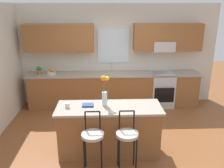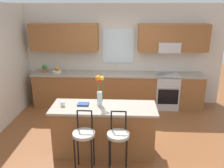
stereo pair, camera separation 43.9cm
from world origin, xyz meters
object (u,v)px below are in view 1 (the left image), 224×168
mug_ceramic (67,105)px  fruit_bowl_oranges (52,72)px  flower_vase (104,90)px  potted_plant_small (39,70)px  kitchen_island (109,130)px  cookbook (88,105)px  oven_range (162,89)px  bar_stool_near (93,138)px  bar_stool_middle (127,137)px

mug_ceramic → fruit_bowl_oranges: (-0.71, 2.22, 0.00)m
mug_ceramic → flower_vase: bearing=6.0°
mug_ceramic → potted_plant_small: size_ratio=0.42×
kitchen_island → potted_plant_small: potted_plant_small is taller
kitchen_island → cookbook: (-0.38, 0.05, 0.47)m
oven_range → cookbook: 2.87m
bar_stool_near → potted_plant_small: potted_plant_small is taller
bar_stool_middle → potted_plant_small: 3.46m
bar_stool_middle → bar_stool_near: bearing=180.0°
cookbook → bar_stool_middle: bearing=-43.0°
mug_ceramic → kitchen_island: bearing=1.3°
bar_stool_near → kitchen_island: bearing=63.7°
flower_vase → bar_stool_near: bearing=-108.1°
cookbook → potted_plant_small: (-1.40, 2.15, 0.10)m
potted_plant_small → bar_stool_middle: bearing=-53.3°
mug_ceramic → potted_plant_small: 2.45m
kitchen_island → cookbook: bearing=172.1°
oven_range → potted_plant_small: (-3.28, 0.02, 0.57)m
bar_stool_middle → potted_plant_small: potted_plant_small is taller
bar_stool_middle → potted_plant_small: bearing=126.7°
potted_plant_small → mug_ceramic: bearing=-64.8°
bar_stool_middle → kitchen_island: bearing=116.3°
kitchen_island → flower_vase: 0.76m
bar_stool_near → flower_vase: flower_vase is taller
oven_range → bar_stool_middle: bar_stool_middle is taller
oven_range → kitchen_island: size_ratio=0.49×
kitchen_island → mug_ceramic: (-0.73, -0.02, 0.50)m
fruit_bowl_oranges → bar_stool_near: bearing=-67.0°
cookbook → fruit_bowl_oranges: fruit_bowl_oranges is taller
oven_range → potted_plant_small: 3.33m
bar_stool_near → flower_vase: size_ratio=1.83×
bar_stool_middle → potted_plant_small: size_ratio=4.91×
mug_ceramic → bar_stool_near: bearing=-49.7°
kitchen_island → flower_vase: (-0.08, 0.05, 0.75)m
flower_vase → fruit_bowl_oranges: (-1.37, 2.15, -0.25)m
bar_stool_near → bar_stool_middle: 0.55m
kitchen_island → bar_stool_near: (-0.27, -0.56, 0.17)m
oven_range → flower_vase: size_ratio=1.62×
potted_plant_small → kitchen_island: bearing=-51.0°
oven_range → mug_ceramic: mug_ceramic is taller
fruit_bowl_oranges → flower_vase: bearing=-57.5°
kitchen_island → bar_stool_middle: (0.28, -0.56, 0.17)m
fruit_bowl_oranges → potted_plant_small: bearing=-179.3°
kitchen_island → fruit_bowl_oranges: fruit_bowl_oranges is taller
bar_stool_middle → oven_range: bearing=65.8°
oven_range → kitchen_island: same height
bar_stool_near → potted_plant_small: bearing=118.6°
bar_stool_middle → mug_ceramic: bearing=151.9°
kitchen_island → potted_plant_small: size_ratio=8.85×
kitchen_island → mug_ceramic: bearing=-178.7°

